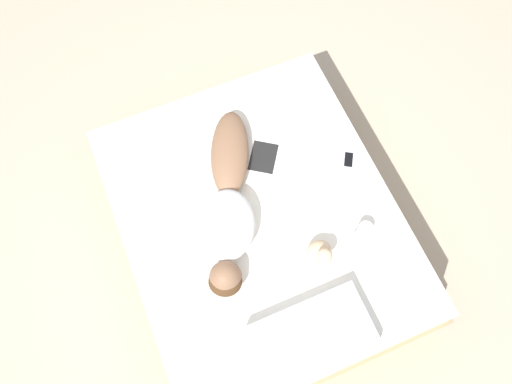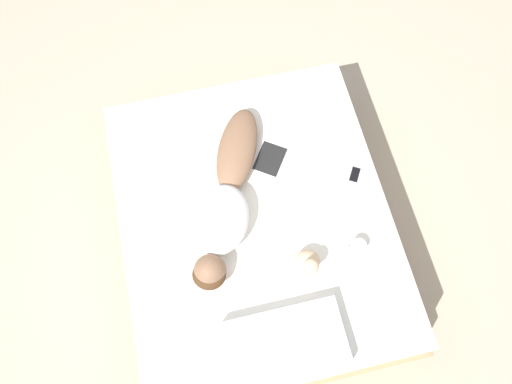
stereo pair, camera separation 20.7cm
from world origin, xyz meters
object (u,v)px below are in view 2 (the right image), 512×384
Objects in this scene: person at (225,203)px; cell_phone at (355,175)px; coffee_mug at (358,247)px; open_magazine at (288,165)px.

person is 0.90m from cell_phone.
open_magazine is at bearing -67.38° from coffee_mug.
coffee_mug is at bearing 172.09° from person.
cell_phone is (-0.89, -0.04, -0.09)m from person.
coffee_mug is (-0.75, 0.46, -0.05)m from person.
open_magazine is 4.73× the size of coffee_mug.
person is 9.58× the size of coffee_mug.
open_magazine is 0.72m from coffee_mug.
coffee_mug reaches higher than cell_phone.
open_magazine is 4.23× the size of cell_phone.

